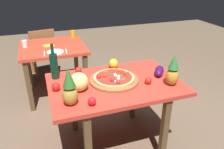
% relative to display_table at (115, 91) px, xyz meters
% --- Properties ---
extents(ground_plane, '(10.00, 10.00, 0.00)m').
position_rel_display_table_xyz_m(ground_plane, '(0.00, 0.00, -0.66)').
color(ground_plane, brown).
extents(display_table, '(1.26, 0.84, 0.75)m').
position_rel_display_table_xyz_m(display_table, '(0.00, 0.00, 0.00)').
color(display_table, brown).
rests_on(display_table, ground_plane).
extents(background_table, '(0.89, 0.85, 0.75)m').
position_rel_display_table_xyz_m(background_table, '(-0.47, 1.32, -0.02)').
color(background_table, brown).
rests_on(background_table, ground_plane).
extents(dining_chair, '(0.46, 0.46, 0.85)m').
position_rel_display_table_xyz_m(dining_chair, '(-0.60, 1.97, -0.18)').
color(dining_chair, brown).
rests_on(dining_chair, ground_plane).
extents(pizza_board, '(0.48, 0.48, 0.02)m').
position_rel_display_table_xyz_m(pizza_board, '(-0.00, 0.03, 0.11)').
color(pizza_board, brown).
rests_on(pizza_board, display_table).
extents(pizza, '(0.40, 0.40, 0.06)m').
position_rel_display_table_xyz_m(pizza, '(-0.00, 0.02, 0.13)').
color(pizza, '#DEB665').
rests_on(pizza, pizza_board).
extents(wine_bottle, '(0.08, 0.08, 0.36)m').
position_rel_display_table_xyz_m(wine_bottle, '(-0.53, 0.28, 0.23)').
color(wine_bottle, '#073120').
rests_on(wine_bottle, display_table).
extents(pineapple_left, '(0.12, 0.12, 0.30)m').
position_rel_display_table_xyz_m(pineapple_left, '(0.49, -0.22, 0.23)').
color(pineapple_left, '#AD822A').
rests_on(pineapple_left, display_table).
extents(pineapple_right, '(0.13, 0.13, 0.33)m').
position_rel_display_table_xyz_m(pineapple_right, '(-0.47, -0.25, 0.24)').
color(pineapple_right, '#AB8434').
rests_on(pineapple_right, display_table).
extents(melon, '(0.17, 0.17, 0.17)m').
position_rel_display_table_xyz_m(melon, '(-0.36, -0.04, 0.18)').
color(melon, '#DADD75').
rests_on(melon, display_table).
extents(bell_pepper, '(0.10, 0.10, 0.11)m').
position_rel_display_table_xyz_m(bell_pepper, '(0.10, 0.32, 0.14)').
color(bell_pepper, yellow).
rests_on(bell_pepper, display_table).
extents(eggplant, '(0.19, 0.22, 0.09)m').
position_rel_display_table_xyz_m(eggplant, '(0.49, 0.01, 0.14)').
color(eggplant, '#3F1151').
rests_on(eggplant, display_table).
extents(tomato_beside_pepper, '(0.07, 0.07, 0.07)m').
position_rel_display_table_xyz_m(tomato_beside_pepper, '(0.29, -0.13, 0.13)').
color(tomato_beside_pepper, red).
rests_on(tomato_beside_pepper, display_table).
extents(tomato_near_board, '(0.08, 0.08, 0.08)m').
position_rel_display_table_xyz_m(tomato_near_board, '(-0.56, 0.02, 0.13)').
color(tomato_near_board, red).
rests_on(tomato_near_board, display_table).
extents(tomato_at_corner, '(0.07, 0.07, 0.07)m').
position_rel_display_table_xyz_m(tomato_at_corner, '(-0.29, 0.32, 0.13)').
color(tomato_at_corner, red).
rests_on(tomato_at_corner, display_table).
extents(tomato_by_bottle, '(0.07, 0.07, 0.07)m').
position_rel_display_table_xyz_m(tomato_by_bottle, '(-0.31, -0.31, 0.13)').
color(tomato_by_bottle, red).
rests_on(tomato_by_bottle, display_table).
extents(drinking_glass_juice, '(0.07, 0.07, 0.11)m').
position_rel_display_table_xyz_m(drinking_glass_juice, '(-0.12, 1.65, 0.15)').
color(drinking_glass_juice, gold).
rests_on(drinking_glass_juice, background_table).
extents(drinking_glass_water, '(0.08, 0.08, 0.10)m').
position_rel_display_table_xyz_m(drinking_glass_water, '(-0.83, 1.40, 0.14)').
color(drinking_glass_water, silver).
rests_on(drinking_glass_water, background_table).
extents(dinner_plate, '(0.22, 0.22, 0.02)m').
position_rel_display_table_xyz_m(dinner_plate, '(-0.46, 1.03, 0.10)').
color(dinner_plate, white).
rests_on(dinner_plate, background_table).
extents(fork_utensil, '(0.03, 0.18, 0.01)m').
position_rel_display_table_xyz_m(fork_utensil, '(-0.60, 1.03, 0.10)').
color(fork_utensil, silver).
rests_on(fork_utensil, background_table).
extents(knife_utensil, '(0.03, 0.18, 0.01)m').
position_rel_display_table_xyz_m(knife_utensil, '(-0.32, 1.03, 0.10)').
color(knife_utensil, silver).
rests_on(knife_utensil, background_table).
extents(napkin_folded, '(0.17, 0.16, 0.01)m').
position_rel_display_table_xyz_m(napkin_folded, '(-0.52, 1.36, 0.10)').
color(napkin_folded, yellow).
rests_on(napkin_folded, background_table).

